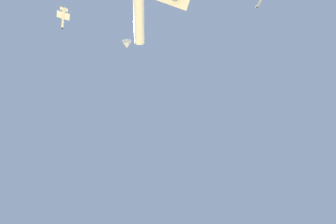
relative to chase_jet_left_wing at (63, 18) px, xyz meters
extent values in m
cone|color=white|center=(-28.16, -32.77, -11.95)|extent=(7.84, 7.56, 6.08)
cone|color=black|center=(-108.65, -62.26, 6.02)|extent=(2.50, 2.42, 1.50)
cylinder|color=silver|center=(-0.06, 0.05, -0.02)|extent=(10.95, 9.47, 1.50)
cone|color=black|center=(5.70, -4.75, -0.02)|extent=(2.50, 2.43, 1.50)
cube|color=silver|center=(-1.21, 1.01, -0.22)|extent=(8.50, 8.96, 0.24)
cube|color=silver|center=(-4.29, 3.57, 1.93)|extent=(1.97, 1.69, 2.60)
cube|color=silver|center=(-4.29, 3.57, 0.18)|extent=(4.61, 4.97, 0.20)
camera|label=1|loc=(-87.77, 13.54, -169.05)|focal=27.94mm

